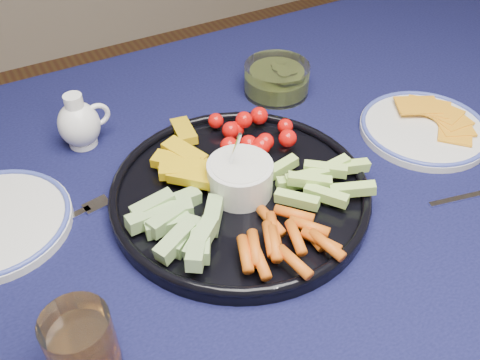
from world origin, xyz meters
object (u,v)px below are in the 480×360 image
creamer_pitcher (80,123)px  juice_tumbler (83,347)px  dining_table (290,220)px  crudite_platter (239,189)px  pickle_bowl (277,80)px  cheese_plate (425,127)px

creamer_pitcher → juice_tumbler: creamer_pitcher is taller
dining_table → creamer_pitcher: (-0.27, 0.26, 0.13)m
crudite_platter → pickle_bowl: (0.21, 0.24, 0.00)m
crudite_platter → pickle_bowl: 0.32m
creamer_pitcher → cheese_plate: size_ratio=0.44×
dining_table → cheese_plate: (0.28, 0.00, 0.10)m
crudite_platter → cheese_plate: bearing=-0.9°
creamer_pitcher → pickle_bowl: size_ratio=0.78×
dining_table → juice_tumbler: bearing=-158.3°
dining_table → cheese_plate: bearing=0.0°
crudite_platter → cheese_plate: crudite_platter is taller
creamer_pitcher → juice_tumbler: bearing=-105.9°
cheese_plate → creamer_pitcher: bearing=154.2°
pickle_bowl → juice_tumbler: bearing=-141.8°
crudite_platter → juice_tumbler: size_ratio=4.35×
juice_tumbler → creamer_pitcher: bearing=74.1°
creamer_pitcher → pickle_bowl: bearing=-3.2°
creamer_pitcher → dining_table: bearing=-44.8°
juice_tumbler → dining_table: bearing=21.7°
pickle_bowl → creamer_pitcher: bearing=176.8°
cheese_plate → juice_tumbler: (-0.66, -0.15, 0.03)m
pickle_bowl → cheese_plate: pickle_bowl is taller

